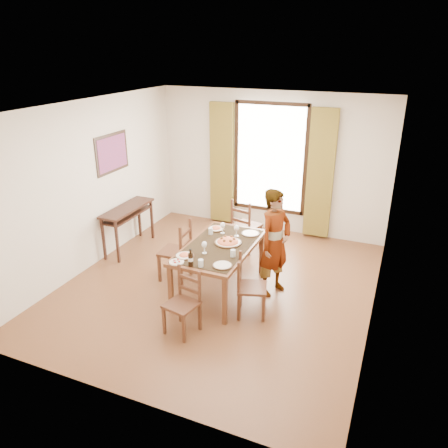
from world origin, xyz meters
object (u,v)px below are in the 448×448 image
at_px(man, 275,243).
at_px(dining_table, 220,249).
at_px(pasta_platter, 228,240).
at_px(console_table, 128,213).

bearing_deg(man, dining_table, 135.05).
height_order(dining_table, pasta_platter, pasta_platter).
relative_size(man, pasta_platter, 4.02).
xyz_separation_m(man, pasta_platter, (-0.66, -0.19, 0.00)).
xyz_separation_m(dining_table, pasta_platter, (0.09, 0.10, 0.12)).
relative_size(console_table, pasta_platter, 3.00).
relative_size(dining_table, man, 1.03).
xyz_separation_m(dining_table, man, (0.75, 0.29, 0.12)).
distance_m(console_table, pasta_platter, 2.27).
relative_size(dining_table, pasta_platter, 4.12).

